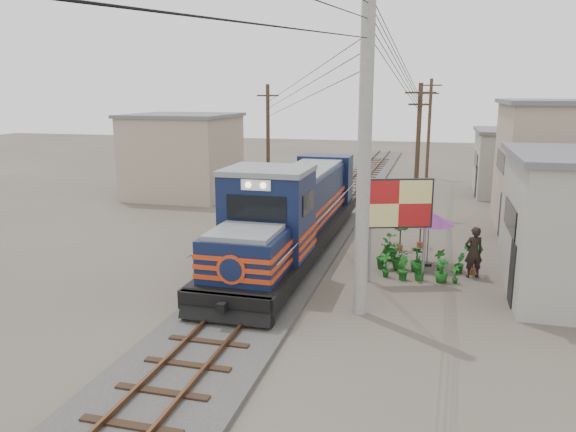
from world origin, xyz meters
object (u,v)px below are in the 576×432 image
(vendor, at_px, (474,252))
(market_umbrella, at_px, (429,218))
(billboard, at_px, (399,206))
(locomotive, at_px, (294,213))

(vendor, bearing_deg, market_umbrella, -53.35)
(billboard, bearing_deg, vendor, 5.25)
(locomotive, bearing_deg, billboard, -28.67)
(locomotive, relative_size, vendor, 8.38)
(locomotive, relative_size, billboard, 4.30)
(billboard, height_order, vendor, billboard)
(billboard, relative_size, market_umbrella, 1.59)
(billboard, xyz_separation_m, vendor, (2.65, 1.15, -1.77))
(locomotive, distance_m, market_umbrella, 5.36)
(billboard, bearing_deg, locomotive, 133.16)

